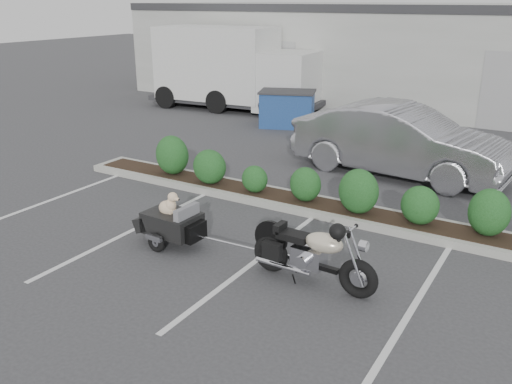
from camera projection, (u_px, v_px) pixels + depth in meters
The scene contains 8 objects.
ground at pixel (215, 236), 10.16m from camera, with size 90.00×90.00×0.00m, color #38383A.
planter_kerb at pixel (313, 206), 11.43m from camera, with size 12.00×1.00×0.15m, color #9E9E93.
building at pixel (442, 53), 23.20m from camera, with size 26.00×10.00×4.00m, color #9EA099.
motorcycle at pixel (312, 255), 8.30m from camera, with size 2.14×0.72×1.23m.
pet_trailer at pixel (172, 222), 9.69m from camera, with size 1.71×0.95×1.02m.
sedan at pixel (400, 141), 13.42m from camera, with size 1.85×5.31×1.75m, color #A4A3AA.
dumpster at pixel (287, 108), 18.65m from camera, with size 2.20×1.85×1.23m.
delivery_truck at pixel (234, 70), 21.35m from camera, with size 7.09×2.92×3.17m.
Camera 1 is at (5.45, -7.56, 4.20)m, focal length 38.00 mm.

